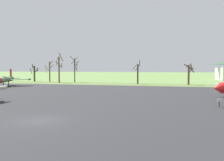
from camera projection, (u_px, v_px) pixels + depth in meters
ground_plane at (39, 121)px, 20.33m from camera, size 600.00×600.00×0.00m
asphalt_apron at (97, 98)px, 36.09m from camera, size 100.08×54.32×0.05m
grass_verge_strip at (132, 84)px, 68.16m from camera, size 160.08×12.00×0.06m
info_placard_front_right at (219, 102)px, 27.26m from camera, size 0.53×0.27×1.07m
jet_fighter_rear_center at (6, 79)px, 58.58m from camera, size 11.21×13.45×4.56m
bare_tree_far_left at (34, 73)px, 83.10m from camera, size 3.40×3.39×6.45m
bare_tree_left_of_center at (49, 71)px, 81.23m from camera, size 3.07×3.09×7.55m
bare_tree_center at (59, 68)px, 75.17m from camera, size 2.56×2.71×9.83m
bare_tree_right_of_center at (75, 69)px, 78.18m from camera, size 3.00×2.88×8.90m
bare_tree_far_right at (138, 73)px, 69.04m from camera, size 2.27×2.16×7.24m
bare_tree_backdrop_extra at (189, 73)px, 65.51m from camera, size 2.96×2.91×6.18m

